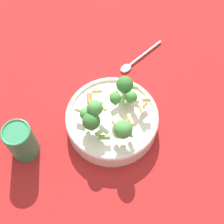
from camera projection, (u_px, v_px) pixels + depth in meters
ground_plane at (112, 125)px, 0.83m from camera, size 3.00×3.00×0.00m
bowl at (112, 120)px, 0.81m from camera, size 0.24×0.24×0.05m
pasta_salad at (111, 109)px, 0.74m from camera, size 0.19×0.17×0.08m
cup at (21, 141)px, 0.75m from camera, size 0.07×0.07×0.11m
spoon at (134, 62)px, 0.93m from camera, size 0.17×0.04×0.01m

